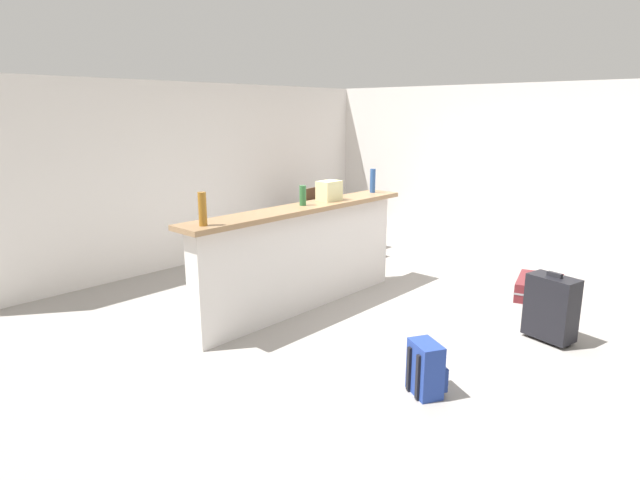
# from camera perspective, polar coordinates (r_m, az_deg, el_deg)

# --- Properties ---
(ground_plane) EXTENTS (13.00, 13.00, 0.05)m
(ground_plane) POSITION_cam_1_polar(r_m,az_deg,el_deg) (6.04, 6.21, -7.23)
(ground_plane) COLOR gray
(wall_back) EXTENTS (6.60, 0.10, 2.50)m
(wall_back) POSITION_cam_1_polar(r_m,az_deg,el_deg) (7.89, -11.78, 7.03)
(wall_back) COLOR silver
(wall_back) RESTS_ON ground_plane
(wall_right) EXTENTS (0.10, 6.00, 2.50)m
(wall_right) POSITION_cam_1_polar(r_m,az_deg,el_deg) (8.48, 17.21, 7.16)
(wall_right) COLOR silver
(wall_right) RESTS_ON ground_plane
(partition_half_wall) EXTENTS (2.80, 0.20, 1.09)m
(partition_half_wall) POSITION_cam_1_polar(r_m,az_deg,el_deg) (5.76, -1.87, -2.21)
(partition_half_wall) COLOR silver
(partition_half_wall) RESTS_ON ground_plane
(bar_countertop) EXTENTS (2.96, 0.40, 0.05)m
(bar_countertop) POSITION_cam_1_polar(r_m,az_deg,el_deg) (5.63, -1.91, 3.39)
(bar_countertop) COLOR #93704C
(bar_countertop) RESTS_ON partition_half_wall
(bottle_amber) EXTENTS (0.07, 0.07, 0.30)m
(bottle_amber) POSITION_cam_1_polar(r_m,az_deg,el_deg) (4.74, -12.45, 3.25)
(bottle_amber) COLOR #9E661E
(bottle_amber) RESTS_ON bar_countertop
(bottle_green) EXTENTS (0.07, 0.07, 0.21)m
(bottle_green) POSITION_cam_1_polar(r_m,az_deg,el_deg) (5.65, -1.85, 4.78)
(bottle_green) COLOR #2D6B38
(bottle_green) RESTS_ON bar_countertop
(bottle_blue) EXTENTS (0.07, 0.07, 0.29)m
(bottle_blue) POSITION_cam_1_polar(r_m,az_deg,el_deg) (6.58, 5.65, 6.33)
(bottle_blue) COLOR #284C89
(bottle_blue) RESTS_ON bar_countertop
(grocery_bag) EXTENTS (0.26, 0.18, 0.22)m
(grocery_bag) POSITION_cam_1_polar(r_m,az_deg,el_deg) (5.97, 0.99, 5.29)
(grocery_bag) COLOR beige
(grocery_bag) RESTS_ON bar_countertop
(dining_table) EXTENTS (1.10, 0.80, 0.74)m
(dining_table) POSITION_cam_1_polar(r_m,az_deg,el_deg) (8.17, 0.80, 3.26)
(dining_table) COLOR #4C331E
(dining_table) RESTS_ON ground_plane
(dining_chair_near_partition) EXTENTS (0.41, 0.41, 0.93)m
(dining_chair_near_partition) POSITION_cam_1_polar(r_m,az_deg,el_deg) (7.87, 3.49, 1.86)
(dining_chair_near_partition) COLOR #4C331E
(dining_chair_near_partition) RESTS_ON ground_plane
(dining_chair_far_side) EXTENTS (0.46, 0.46, 0.93)m
(dining_chair_far_side) POSITION_cam_1_polar(r_m,az_deg,el_deg) (8.63, -1.34, 2.93)
(dining_chair_far_side) COLOR #4C331E
(dining_chair_far_side) RESTS_ON ground_plane
(suitcase_flat_maroon) EXTENTS (0.89, 0.66, 0.22)m
(suitcase_flat_maroon) POSITION_cam_1_polar(r_m,az_deg,el_deg) (6.74, 22.38, -4.77)
(suitcase_flat_maroon) COLOR maroon
(suitcase_flat_maroon) RESTS_ON ground_plane
(backpack_blue) EXTENTS (0.32, 0.33, 0.42)m
(backpack_blue) POSITION_cam_1_polar(r_m,az_deg,el_deg) (4.26, 11.27, -13.39)
(backpack_blue) COLOR #233D93
(backpack_blue) RESTS_ON ground_plane
(suitcase_upright_black) EXTENTS (0.33, 0.48, 0.67)m
(suitcase_upright_black) POSITION_cam_1_polar(r_m,az_deg,el_deg) (5.48, 23.47, -6.62)
(suitcase_upright_black) COLOR black
(suitcase_upright_black) RESTS_ON ground_plane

